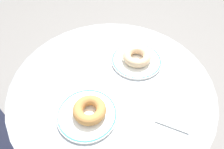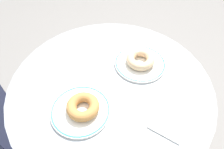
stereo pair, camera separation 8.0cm
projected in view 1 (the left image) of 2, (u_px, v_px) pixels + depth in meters
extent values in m
cylinder|color=#999EA3|center=(112.00, 85.00, 0.81)|extent=(0.80, 0.80, 0.02)
cylinder|color=#999EA3|center=(112.00, 128.00, 1.09)|extent=(0.06, 0.06, 0.72)
cylinder|color=white|center=(88.00, 115.00, 0.71)|extent=(0.21, 0.21, 0.01)
torus|color=#38B2A8|center=(88.00, 115.00, 0.70)|extent=(0.21, 0.21, 0.01)
cylinder|color=white|center=(136.00, 61.00, 0.88)|extent=(0.21, 0.21, 0.01)
torus|color=#38B2A8|center=(136.00, 60.00, 0.88)|extent=(0.21, 0.21, 0.01)
torus|color=#BC7F42|center=(90.00, 110.00, 0.69)|extent=(0.12, 0.12, 0.04)
torus|color=#E0B789|center=(137.00, 56.00, 0.86)|extent=(0.17, 0.17, 0.04)
cube|color=white|center=(176.00, 111.00, 0.72)|extent=(0.15, 0.13, 0.01)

